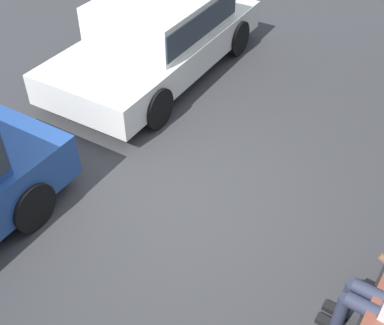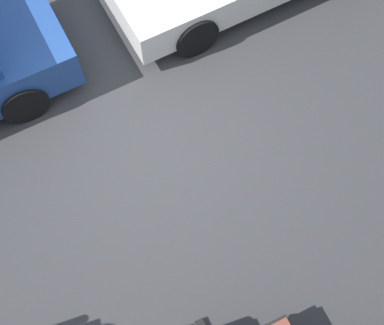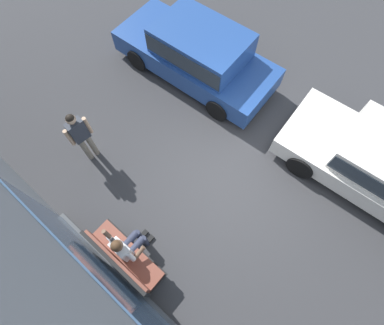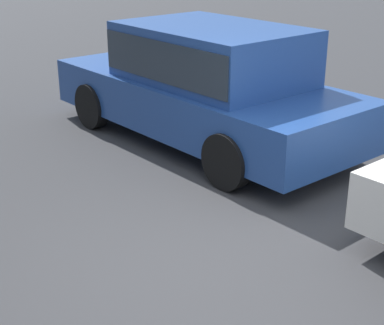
{
  "view_description": "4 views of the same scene",
  "coord_description": "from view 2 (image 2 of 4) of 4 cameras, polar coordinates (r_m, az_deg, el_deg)",
  "views": [
    {
      "loc": [
        3.54,
        2.6,
        4.45
      ],
      "look_at": [
        -0.0,
        0.21,
        0.76
      ],
      "focal_mm": 45.0,
      "sensor_mm": 36.0,
      "label": 1
    },
    {
      "loc": [
        0.71,
        2.6,
        5.73
      ],
      "look_at": [
        -0.19,
        0.71,
        0.91
      ],
      "focal_mm": 45.0,
      "sensor_mm": 36.0,
      "label": 2
    },
    {
      "loc": [
        -1.09,
        2.6,
        6.67
      ],
      "look_at": [
        0.56,
        0.67,
        1.24
      ],
      "focal_mm": 28.0,
      "sensor_mm": 36.0,
      "label": 3
    },
    {
      "loc": [
        -3.08,
        2.6,
        2.6
      ],
      "look_at": [
        0.2,
        0.09,
        0.96
      ],
      "focal_mm": 55.0,
      "sensor_mm": 36.0,
      "label": 4
    }
  ],
  "objects": [
    {
      "name": "ground_plane",
      "position": [
        6.33,
        -4.3,
        1.4
      ],
      "size": [
        60.0,
        60.0,
        0.0
      ],
      "primitive_type": "plane",
      "color": "#38383A"
    }
  ]
}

